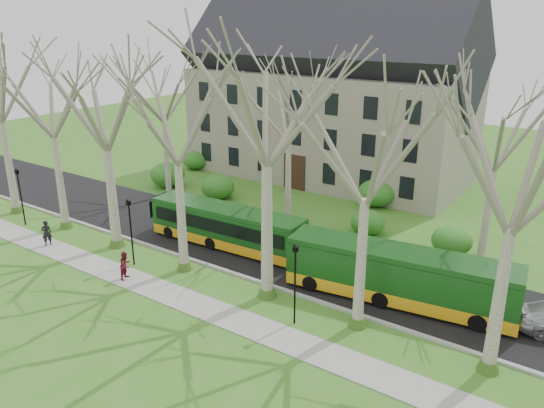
{
  "coord_description": "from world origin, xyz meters",
  "views": [
    {
      "loc": [
        18.42,
        -21.03,
        14.79
      ],
      "look_at": [
        1.85,
        3.0,
        4.48
      ],
      "focal_mm": 35.0,
      "sensor_mm": 36.0,
      "label": 1
    }
  ],
  "objects_px": {
    "bus_follow": "(399,275)",
    "pedestrian_b": "(126,265)",
    "pedestrian_a": "(47,233)",
    "bus_lead": "(227,226)"
  },
  "relations": [
    {
      "from": "pedestrian_a",
      "to": "pedestrian_b",
      "type": "relative_size",
      "value": 1.04
    },
    {
      "from": "pedestrian_b",
      "to": "bus_follow",
      "type": "bearing_deg",
      "value": -80.37
    },
    {
      "from": "bus_follow",
      "to": "pedestrian_a",
      "type": "distance_m",
      "value": 23.47
    },
    {
      "from": "bus_follow",
      "to": "pedestrian_b",
      "type": "distance_m",
      "value": 15.8
    },
    {
      "from": "bus_lead",
      "to": "pedestrian_b",
      "type": "bearing_deg",
      "value": -107.49
    },
    {
      "from": "pedestrian_a",
      "to": "pedestrian_b",
      "type": "height_order",
      "value": "pedestrian_a"
    },
    {
      "from": "pedestrian_a",
      "to": "bus_lead",
      "type": "bearing_deg",
      "value": 145.98
    },
    {
      "from": "bus_lead",
      "to": "pedestrian_a",
      "type": "distance_m",
      "value": 12.29
    },
    {
      "from": "bus_follow",
      "to": "pedestrian_b",
      "type": "xyz_separation_m",
      "value": [
        -14.3,
        -6.69,
        -0.69
      ]
    },
    {
      "from": "bus_lead",
      "to": "pedestrian_b",
      "type": "height_order",
      "value": "bus_lead"
    }
  ]
}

